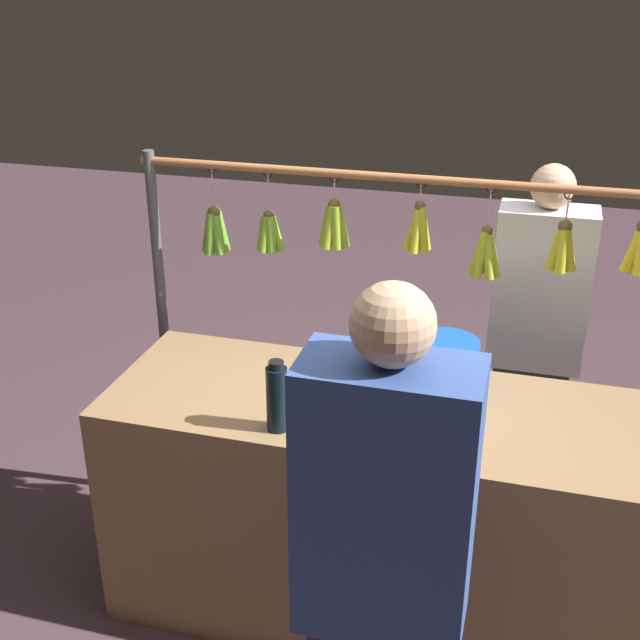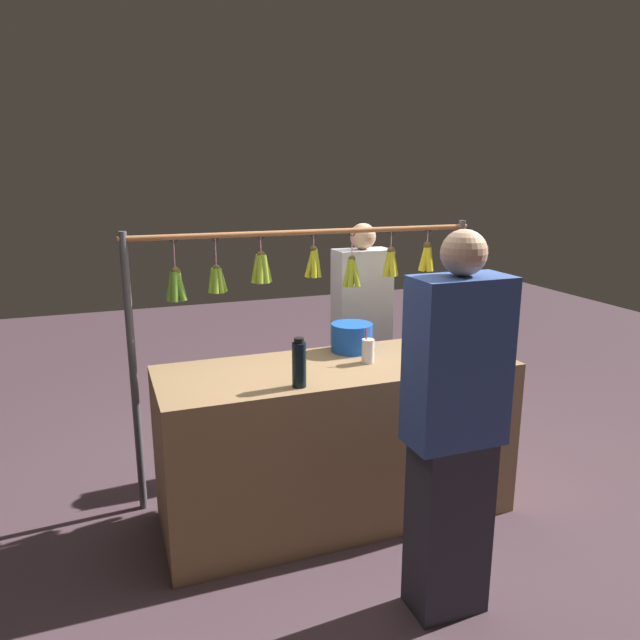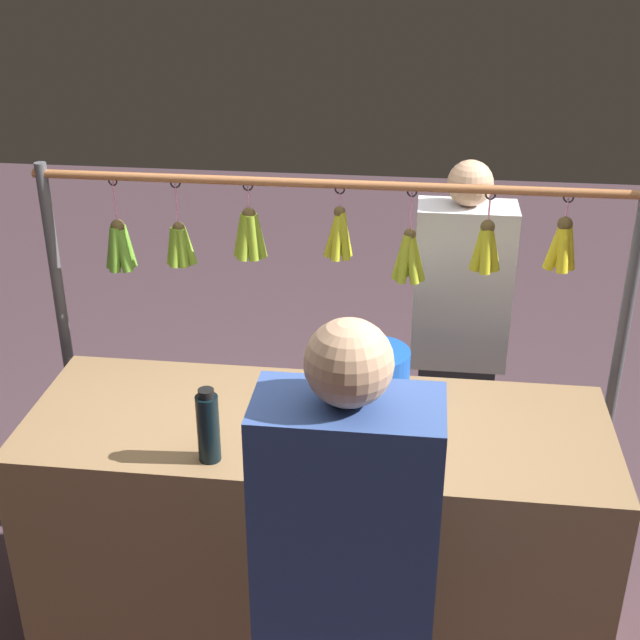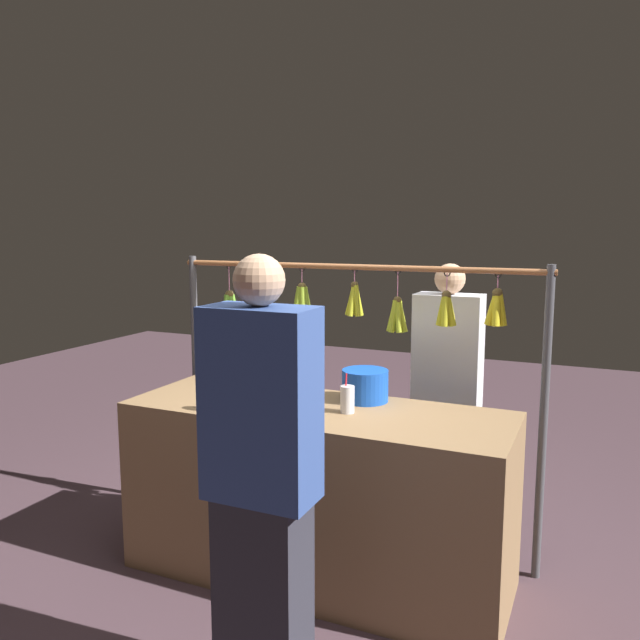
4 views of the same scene
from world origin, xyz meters
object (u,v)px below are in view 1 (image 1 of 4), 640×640
Objects in this scene: blue_bucket at (445,362)px; drink_cup at (433,397)px; vendor_person at (533,355)px; water_bottle at (277,397)px; customer_person at (381,607)px.

drink_cup is (0.01, 0.24, -0.02)m from blue_bucket.
drink_cup is 0.87m from vendor_person.
water_bottle is 0.16× the size of vendor_person.
blue_bucket is 0.24m from drink_cup.
customer_person reaches higher than water_bottle.
water_bottle is 0.82m from customer_person.
customer_person reaches higher than vendor_person.
drink_cup is at bearing -154.42° from water_bottle.
customer_person is (0.31, 1.66, 0.06)m from vendor_person.
water_bottle is 0.14× the size of customer_person.
water_bottle reaches higher than blue_bucket.
vendor_person reaches higher than drink_cup.
blue_bucket is at bearing -90.06° from customer_person.
vendor_person is at bearing -100.65° from customer_person.
blue_bucket is 1.12m from customer_person.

